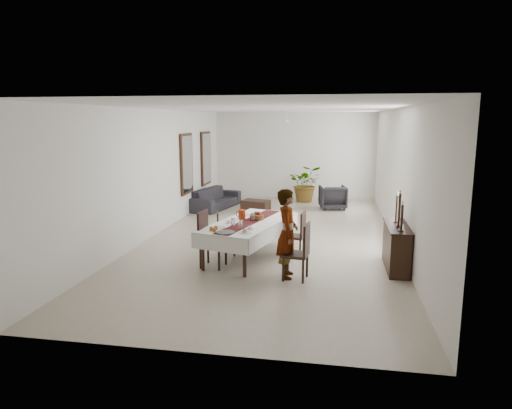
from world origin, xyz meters
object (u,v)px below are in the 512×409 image
red_pitcher (242,214)px  sofa (215,198)px  sideboard_body (396,248)px  dining_table_top (250,223)px  woman (287,234)px

red_pitcher → sofa: red_pitcher is taller
red_pitcher → sideboard_body: 3.29m
dining_table_top → sofa: (-2.18, 5.30, -0.42)m
dining_table_top → sofa: dining_table_top is taller
dining_table_top → woman: (0.93, -1.10, 0.09)m
dining_table_top → sideboard_body: 3.04m
red_pitcher → sideboard_body: (3.22, -0.46, -0.47)m
dining_table_top → woman: size_ratio=1.48×
dining_table_top → woman: 1.44m
dining_table_top → woman: bearing=-35.4°
red_pitcher → woman: size_ratio=0.12×
woman → red_pitcher: bearing=36.1°
red_pitcher → woman: woman is taller
red_pitcher → sideboard_body: size_ratio=0.15×
dining_table_top → red_pitcher: red_pitcher is taller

